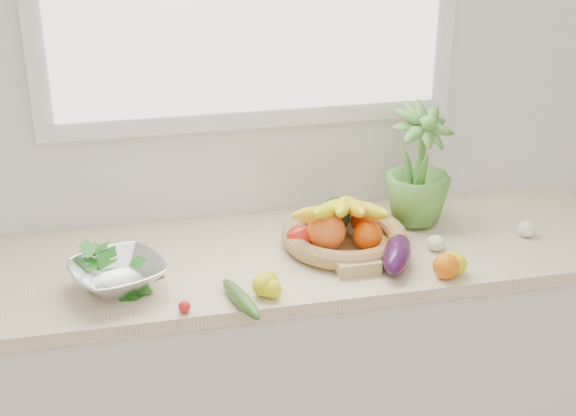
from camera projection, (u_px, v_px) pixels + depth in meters
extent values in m
cube|color=white|center=(249.00, 79.00, 2.47)|extent=(4.50, 0.02, 2.70)
cube|color=silver|center=(271.00, 382.00, 2.58)|extent=(2.20, 0.58, 0.86)
cube|color=beige|center=(270.00, 259.00, 2.39)|extent=(2.24, 0.62, 0.04)
sphere|color=orange|center=(446.00, 266.00, 2.23)|extent=(0.09, 0.09, 0.07)
ellipsoid|color=yellow|center=(270.00, 288.00, 2.14)|extent=(0.08, 0.09, 0.05)
ellipsoid|color=yellow|center=(265.00, 284.00, 2.15)|extent=(0.10, 0.11, 0.07)
ellipsoid|color=#D7D30B|center=(453.00, 263.00, 2.26)|extent=(0.10, 0.11, 0.07)
sphere|color=#B6210E|center=(300.00, 239.00, 2.37)|extent=(0.11, 0.11, 0.09)
cube|color=tan|center=(359.00, 267.00, 2.26)|extent=(0.12, 0.05, 0.04)
ellipsoid|color=beige|center=(436.00, 243.00, 2.39)|extent=(0.06, 0.06, 0.05)
ellipsoid|color=silver|center=(356.00, 230.00, 2.48)|extent=(0.07, 0.07, 0.05)
ellipsoid|color=white|center=(526.00, 229.00, 2.48)|extent=(0.07, 0.07, 0.05)
ellipsoid|color=#300E35|center=(397.00, 254.00, 2.29)|extent=(0.16, 0.22, 0.08)
ellipsoid|color=#275017|center=(241.00, 299.00, 2.10)|extent=(0.10, 0.23, 0.04)
sphere|color=red|center=(185.00, 307.00, 2.07)|extent=(0.04, 0.04, 0.03)
imported|color=#549636|center=(419.00, 165.00, 2.49)|extent=(0.27, 0.27, 0.37)
cylinder|color=#A67749|center=(344.00, 244.00, 2.43)|extent=(0.42, 0.42, 0.01)
torus|color=tan|center=(344.00, 236.00, 2.42)|extent=(0.50, 0.50, 0.06)
sphere|color=orange|center=(326.00, 231.00, 2.36)|extent=(0.15, 0.15, 0.11)
sphere|color=#FF5408|center=(368.00, 235.00, 2.37)|extent=(0.11, 0.11, 0.09)
sphere|color=#FF3A08|center=(364.00, 221.00, 2.46)|extent=(0.11, 0.11, 0.08)
ellipsoid|color=black|center=(335.00, 216.00, 2.46)|extent=(0.12, 0.12, 0.12)
ellipsoid|color=yellow|center=(322.00, 214.00, 2.35)|extent=(0.24, 0.17, 0.11)
ellipsoid|color=yellow|center=(332.00, 209.00, 2.36)|extent=(0.20, 0.22, 0.11)
ellipsoid|color=yellow|center=(343.00, 206.00, 2.36)|extent=(0.14, 0.25, 0.11)
ellipsoid|color=yellow|center=(353.00, 207.00, 2.38)|extent=(0.06, 0.26, 0.11)
ellipsoid|color=yellow|center=(364.00, 210.00, 2.38)|extent=(0.11, 0.26, 0.11)
cylinder|color=silver|center=(119.00, 287.00, 2.18)|extent=(0.13, 0.13, 0.02)
imported|color=silver|center=(118.00, 273.00, 2.16)|extent=(0.32, 0.32, 0.06)
ellipsoid|color=#2B6A1A|center=(116.00, 261.00, 2.15)|extent=(0.24, 0.24, 0.08)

